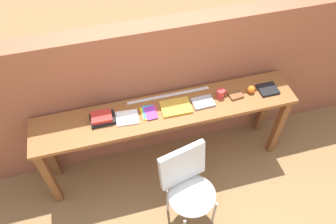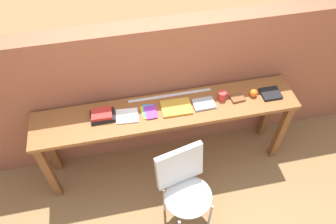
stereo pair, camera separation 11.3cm
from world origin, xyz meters
name	(u,v)px [view 1 (the left image)]	position (x,y,z in m)	size (l,w,h in m)	color
ground_plane	(174,183)	(0.00, 0.00, 0.00)	(40.00, 40.00, 0.00)	olive
brick_wall_back	(158,91)	(0.00, 0.64, 0.80)	(6.00, 0.20, 1.59)	#935138
sideboard	(167,119)	(0.00, 0.30, 0.74)	(2.50, 0.44, 0.88)	brown
chair_white_moulded	(189,185)	(0.04, -0.32, 0.53)	(0.53, 0.54, 0.89)	silver
book_stack_leftmost	(102,118)	(-0.59, 0.33, 0.91)	(0.23, 0.16, 0.07)	black
magazine_cycling	(127,118)	(-0.37, 0.29, 0.89)	(0.20, 0.17, 0.02)	white
pamphlet_pile_colourful	(149,112)	(-0.16, 0.30, 0.89)	(0.16, 0.19, 0.01)	orange
book_open_centre	(176,107)	(0.09, 0.29, 0.89)	(0.28, 0.20, 0.02)	gold
book_grey_hardcover	(203,102)	(0.35, 0.29, 0.89)	(0.20, 0.15, 0.02)	#9E9EA3
mug	(221,93)	(0.54, 0.32, 0.92)	(0.11, 0.08, 0.09)	red
leather_journal_brown	(236,95)	(0.69, 0.29, 0.89)	(0.13, 0.10, 0.02)	brown
sports_ball_small	(251,89)	(0.85, 0.30, 0.92)	(0.08, 0.08, 0.08)	orange
book_repair_rightmost	(268,89)	(1.02, 0.28, 0.89)	(0.19, 0.16, 0.03)	black
ruler_metal_back_edge	(169,95)	(0.07, 0.47, 0.88)	(0.81, 0.03, 0.00)	silver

